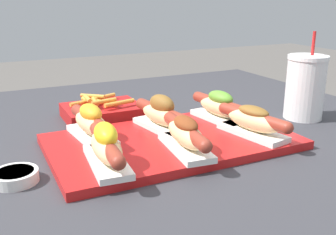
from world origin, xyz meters
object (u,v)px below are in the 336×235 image
at_px(hot_dog_0, 106,146).
at_px(hot_dog_5, 220,107).
at_px(sauce_bowl, 15,176).
at_px(drink_cup, 305,87).
at_px(hot_dog_2, 253,121).
at_px(hot_dog_1, 186,134).
at_px(serving_tray, 172,141).
at_px(fries_basket, 102,111).
at_px(hot_dog_3, 91,123).
at_px(hot_dog_4, 162,114).

bearing_deg(hot_dog_0, hot_dog_5, 22.24).
distance_m(hot_dog_0, sauce_bowl, 0.16).
distance_m(hot_dog_5, drink_cup, 0.24).
height_order(hot_dog_0, hot_dog_2, hot_dog_0).
height_order(hot_dog_0, hot_dog_1, hot_dog_0).
bearing_deg(hot_dog_5, drink_cup, -7.59).
relative_size(serving_tray, fries_basket, 2.65).
distance_m(serving_tray, hot_dog_2, 0.18).
distance_m(hot_dog_3, hot_dog_5, 0.32).
height_order(hot_dog_3, hot_dog_5, hot_dog_3).
relative_size(hot_dog_3, fries_basket, 1.04).
height_order(sauce_bowl, drink_cup, drink_cup).
xyz_separation_m(hot_dog_2, hot_dog_4, (-0.16, 0.12, 0.00)).
height_order(hot_dog_0, sauce_bowl, hot_dog_0).
bearing_deg(sauce_bowl, hot_dog_3, 33.30).
xyz_separation_m(hot_dog_5, sauce_bowl, (-0.49, -0.10, -0.04)).
relative_size(hot_dog_3, sauce_bowl, 2.56).
bearing_deg(hot_dog_1, fries_basket, 101.72).
bearing_deg(hot_dog_4, hot_dog_1, -95.32).
xyz_separation_m(hot_dog_1, hot_dog_3, (-0.15, 0.15, 0.00)).
xyz_separation_m(hot_dog_2, sauce_bowl, (-0.49, 0.02, -0.04)).
bearing_deg(hot_dog_3, serving_tray, -24.72).
xyz_separation_m(serving_tray, fries_basket, (-0.08, 0.26, 0.01)).
distance_m(hot_dog_0, hot_dog_3, 0.15).
bearing_deg(hot_dog_2, hot_dog_3, 157.38).
bearing_deg(hot_dog_4, drink_cup, -4.78).
distance_m(drink_cup, fries_basket, 0.54).
bearing_deg(hot_dog_4, sauce_bowl, -163.21).
xyz_separation_m(hot_dog_0, hot_dog_2, (0.34, 0.01, -0.00)).
relative_size(serving_tray, hot_dog_4, 2.57).
xyz_separation_m(hot_dog_4, hot_dog_5, (0.16, -0.00, -0.00)).
bearing_deg(drink_cup, hot_dog_3, 175.48).
bearing_deg(serving_tray, hot_dog_5, 20.42).
xyz_separation_m(hot_dog_0, hot_dog_1, (0.16, -0.00, -0.00)).
bearing_deg(sauce_bowl, hot_dog_0, -13.43).
height_order(hot_dog_4, drink_cup, drink_cup).
bearing_deg(hot_dog_1, sauce_bowl, 173.28).
height_order(hot_dog_1, fries_basket, hot_dog_1).
distance_m(hot_dog_0, hot_dog_1, 0.16).
height_order(hot_dog_3, hot_dog_4, hot_dog_4).
bearing_deg(fries_basket, hot_dog_3, -113.08).
distance_m(hot_dog_3, drink_cup, 0.56).
bearing_deg(hot_dog_5, hot_dog_4, 179.57).
xyz_separation_m(hot_dog_0, sauce_bowl, (-0.15, 0.04, -0.04)).
height_order(hot_dog_3, sauce_bowl, hot_dog_3).
bearing_deg(hot_dog_5, hot_dog_3, 177.82).
xyz_separation_m(serving_tray, hot_dog_3, (-0.16, 0.07, 0.04)).
bearing_deg(fries_basket, hot_dog_0, -105.47).
xyz_separation_m(hot_dog_0, hot_dog_3, (0.01, 0.15, -0.00)).
height_order(hot_dog_3, fries_basket, hot_dog_3).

